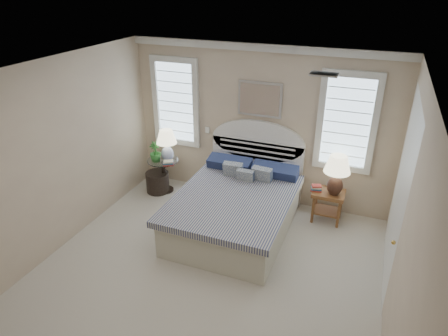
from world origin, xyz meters
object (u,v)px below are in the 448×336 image
at_px(side_table_left, 164,172).
at_px(lamp_left, 167,142).
at_px(bed, 237,205).
at_px(lamp_right, 337,171).
at_px(nightstand_right, 328,200).
at_px(floor_pot, 158,182).

relative_size(side_table_left, lamp_left, 1.07).
height_order(bed, lamp_right, bed).
bearing_deg(bed, lamp_left, 158.64).
bearing_deg(lamp_right, bed, -154.39).
height_order(nightstand_right, floor_pot, nightstand_right).
bearing_deg(floor_pot, lamp_right, 2.47).
xyz_separation_m(bed, side_table_left, (-1.65, 0.59, 0.00)).
distance_m(side_table_left, lamp_left, 0.61).
relative_size(bed, lamp_right, 3.42).
height_order(side_table_left, lamp_right, lamp_right).
bearing_deg(lamp_right, lamp_left, -178.97).
height_order(side_table_left, nightstand_right, side_table_left).
bearing_deg(nightstand_right, floor_pot, -176.88).
bearing_deg(lamp_left, side_table_left, -170.72).
bearing_deg(floor_pot, side_table_left, 32.35).
distance_m(bed, floor_pot, 1.84).
xyz_separation_m(bed, nightstand_right, (1.30, 0.69, 0.00)).
bearing_deg(nightstand_right, lamp_right, -22.09).
xyz_separation_m(side_table_left, lamp_left, (0.10, 0.02, 0.60)).
distance_m(side_table_left, lamp_right, 3.08).
height_order(bed, lamp_left, bed).
xyz_separation_m(lamp_left, lamp_right, (2.93, 0.05, -0.05)).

